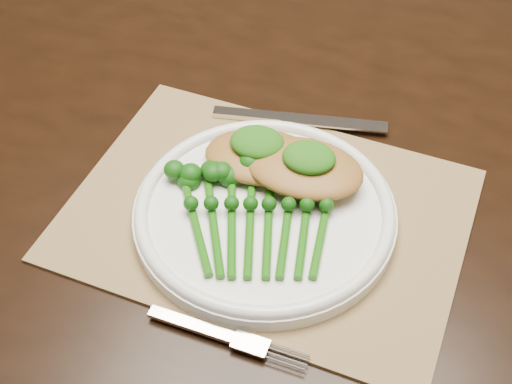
% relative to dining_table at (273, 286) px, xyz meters
% --- Properties ---
extents(floor, '(4.00, 4.00, 0.00)m').
position_rel_dining_table_xyz_m(floor, '(-0.05, 0.14, -0.38)').
color(floor, brown).
rests_on(floor, ground).
extents(dining_table, '(1.67, 1.03, 0.75)m').
position_rel_dining_table_xyz_m(dining_table, '(0.00, 0.00, 0.00)').
color(dining_table, black).
rests_on(dining_table, ground).
extents(placemat, '(0.44, 0.35, 0.00)m').
position_rel_dining_table_xyz_m(placemat, '(0.02, -0.17, 0.37)').
color(placemat, olive).
rests_on(placemat, dining_table).
extents(dinner_plate, '(0.27, 0.27, 0.02)m').
position_rel_dining_table_xyz_m(dinner_plate, '(0.02, -0.18, 0.39)').
color(dinner_plate, white).
rests_on(dinner_plate, placemat).
extents(knife, '(0.20, 0.03, 0.01)m').
position_rel_dining_table_xyz_m(knife, '(0.01, -0.03, 0.38)').
color(knife, silver).
rests_on(knife, placemat).
extents(fork, '(0.15, 0.03, 0.00)m').
position_rel_dining_table_xyz_m(fork, '(0.03, -0.33, 0.38)').
color(fork, silver).
rests_on(fork, placemat).
extents(chicken_fillet_left, '(0.12, 0.09, 0.02)m').
position_rel_dining_table_xyz_m(chicken_fillet_left, '(0.01, -0.12, 0.40)').
color(chicken_fillet_left, olive).
rests_on(chicken_fillet_left, dinner_plate).
extents(chicken_fillet_right, '(0.13, 0.10, 0.03)m').
position_rel_dining_table_xyz_m(chicken_fillet_right, '(0.05, -0.13, 0.41)').
color(chicken_fillet_right, olive).
rests_on(chicken_fillet_right, dinner_plate).
extents(pesto_dollop_left, '(0.06, 0.05, 0.02)m').
position_rel_dining_table_xyz_m(pesto_dollop_left, '(0.00, -0.12, 0.42)').
color(pesto_dollop_left, '#14470A').
rests_on(pesto_dollop_left, chicken_fillet_left).
extents(pesto_dollop_right, '(0.05, 0.05, 0.02)m').
position_rel_dining_table_xyz_m(pesto_dollop_right, '(0.06, -0.13, 0.43)').
color(pesto_dollop_right, '#14470A').
rests_on(pesto_dollop_right, chicken_fillet_right).
extents(broccolini_bundle, '(0.18, 0.19, 0.04)m').
position_rel_dining_table_xyz_m(broccolini_bundle, '(0.02, -0.21, 0.40)').
color(broccolini_bundle, '#17550B').
rests_on(broccolini_bundle, dinner_plate).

